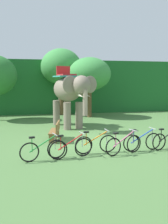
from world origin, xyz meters
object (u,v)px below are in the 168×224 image
object	(u,v)px
bike_blue	(142,141)
bike_black	(168,140)
bike_green	(43,150)
wooden_bench	(56,131)
tree_left	(90,74)
elephant	(69,92)
bike_orange	(96,144)
tree_far_left	(61,67)
bike_red	(71,148)
bike_pink	(124,145)

from	to	relation	value
bike_blue	bike_black	xyz separation A→B (m)	(1.18, 0.01, 0.00)
bike_green	wooden_bench	distance (m)	3.02
bike_green	bike_black	bearing A→B (deg)	4.55
wooden_bench	tree_left	bearing A→B (deg)	64.97
elephant	bike_blue	xyz separation A→B (m)	(2.14, -5.67, -1.82)
tree_left	bike_orange	bearing A→B (deg)	-101.79
bike_black	wooden_bench	xyz separation A→B (m)	(-4.48, 2.51, 0.09)
bike_orange	bike_blue	bearing A→B (deg)	-0.98
tree_far_left	wooden_bench	distance (m)	9.79
tree_far_left	bike_green	xyz separation A→B (m)	(-2.11, -11.95, -3.61)
elephant	wooden_bench	distance (m)	3.77
bike_orange	wooden_bench	bearing A→B (deg)	118.55
bike_red	bike_orange	distance (m)	1.13
bike_red	bike_black	bearing A→B (deg)	5.05
bike_red	bike_orange	xyz separation A→B (m)	(1.06, 0.40, 0.00)
tree_left	bike_pink	bearing A→B (deg)	-95.68
bike_orange	bike_green	bearing A→B (deg)	-167.97
tree_far_left	bike_green	distance (m)	12.67
bike_red	bike_black	size ratio (longest dim) A/B	1.00
wooden_bench	bike_blue	bearing A→B (deg)	-37.30
tree_far_left	bike_black	distance (m)	12.48
bike_red	tree_left	bearing A→B (deg)	73.03
tree_far_left	wooden_bench	size ratio (longest dim) A/B	3.55
bike_pink	elephant	bearing A→B (deg)	101.50
tree_far_left	elephant	distance (m)	6.15
tree_far_left	bike_orange	bearing A→B (deg)	-90.16
tree_left	elephant	size ratio (longest dim) A/B	1.10
bike_orange	bike_black	bearing A→B (deg)	-0.52
tree_far_left	bike_red	bearing A→B (deg)	-95.23
bike_orange	bike_blue	world-z (taller)	same
tree_far_left	tree_left	distance (m)	2.75
bike_black	bike_orange	bearing A→B (deg)	179.48
tree_left	bike_red	bearing A→B (deg)	-106.97
elephant	bike_blue	distance (m)	6.33
elephant	bike_black	world-z (taller)	elephant
bike_pink	bike_black	distance (m)	2.13
tree_far_left	bike_pink	xyz separation A→B (m)	(1.00, -11.87, -3.61)
elephant	wooden_bench	xyz separation A→B (m)	(-1.16, -3.15, -1.72)
bike_green	bike_orange	xyz separation A→B (m)	(2.08, 0.44, 0.00)
tree_left	bike_blue	size ratio (longest dim) A/B	2.74
tree_far_left	bike_pink	size ratio (longest dim) A/B	3.34
bike_pink	wooden_bench	xyz separation A→B (m)	(-2.38, 2.84, 0.09)
tree_left	elephant	distance (m)	4.80
bike_green	bike_black	size ratio (longest dim) A/B	1.00
tree_far_left	bike_black	size ratio (longest dim) A/B	3.29
bike_black	bike_green	bearing A→B (deg)	-175.45
bike_red	bike_orange	bearing A→B (deg)	20.63
tree_far_left	bike_red	world-z (taller)	tree_far_left
bike_red	bike_black	xyz separation A→B (m)	(4.19, 0.37, 0.00)
bike_orange	tree_left	bearing A→B (deg)	78.21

